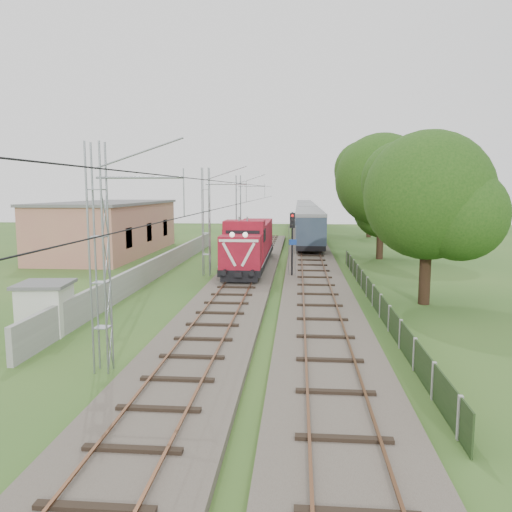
# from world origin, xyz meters

# --- Properties ---
(ground) EXTENTS (140.00, 140.00, 0.00)m
(ground) POSITION_xyz_m (0.00, 0.00, 0.00)
(ground) COLOR #305921
(ground) RESTS_ON ground
(track_main) EXTENTS (4.20, 70.00, 0.45)m
(track_main) POSITION_xyz_m (0.00, 7.00, 0.18)
(track_main) COLOR #6B6054
(track_main) RESTS_ON ground
(track_side) EXTENTS (4.20, 80.00, 0.45)m
(track_side) POSITION_xyz_m (5.00, 20.00, 0.18)
(track_side) COLOR #6B6054
(track_side) RESTS_ON ground
(catenary) EXTENTS (3.31, 70.00, 8.00)m
(catenary) POSITION_xyz_m (-2.95, 12.00, 4.05)
(catenary) COLOR gray
(catenary) RESTS_ON ground
(boundary_wall) EXTENTS (0.25, 40.00, 1.50)m
(boundary_wall) POSITION_xyz_m (-6.50, 12.00, 0.75)
(boundary_wall) COLOR #9E9E99
(boundary_wall) RESTS_ON ground
(station_building) EXTENTS (8.40, 20.40, 5.22)m
(station_building) POSITION_xyz_m (-15.00, 24.00, 2.63)
(station_building) COLOR tan
(station_building) RESTS_ON ground
(fence) EXTENTS (0.12, 32.00, 1.20)m
(fence) POSITION_xyz_m (8.00, 3.00, 0.60)
(fence) COLOR black
(fence) RESTS_ON ground
(locomotive) EXTENTS (2.84, 16.21, 4.12)m
(locomotive) POSITION_xyz_m (0.00, 15.11, 2.15)
(locomotive) COLOR black
(locomotive) RESTS_ON ground
(coach_rake) EXTENTS (3.02, 67.23, 3.49)m
(coach_rake) POSITION_xyz_m (5.00, 55.93, 2.51)
(coach_rake) COLOR black
(coach_rake) RESTS_ON ground
(signal_post) EXTENTS (0.53, 0.42, 4.83)m
(signal_post) POSITION_xyz_m (3.40, 10.82, 3.32)
(signal_post) COLOR black
(signal_post) RESTS_ON ground
(relay_hut) EXTENTS (2.47, 2.47, 2.31)m
(relay_hut) POSITION_xyz_m (-7.40, -3.62, 1.17)
(relay_hut) COLOR silver
(relay_hut) RESTS_ON ground
(tree_a) EXTENTS (7.43, 7.08, 9.64)m
(tree_a) POSITION_xyz_m (11.01, 3.71, 6.01)
(tree_a) COLOR #392317
(tree_a) RESTS_ON ground
(tree_b) EXTENTS (8.88, 8.46, 11.52)m
(tree_b) POSITION_xyz_m (11.47, 22.24, 7.19)
(tree_b) COLOR #392317
(tree_b) RESTS_ON ground
(tree_c) EXTENTS (5.57, 5.31, 7.22)m
(tree_c) POSITION_xyz_m (11.67, 23.20, 4.50)
(tree_c) COLOR #392317
(tree_c) RESTS_ON ground
(tree_d) EXTENTS (8.03, 7.65, 10.41)m
(tree_d) POSITION_xyz_m (13.42, 43.97, 6.49)
(tree_d) COLOR #392317
(tree_d) RESTS_ON ground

